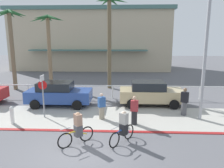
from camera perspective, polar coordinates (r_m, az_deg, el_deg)
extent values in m
plane|color=#5B5B60|center=(18.99, -3.06, -2.41)|extent=(80.00, 80.00, 0.00)
cube|color=#ADAAA0|center=(13.48, -5.50, -8.46)|extent=(44.00, 4.00, 0.02)
cube|color=maroon|center=(11.65, -6.90, -11.85)|extent=(44.00, 0.24, 0.03)
cube|color=#BCAD8E|center=(34.68, -5.08, 10.97)|extent=(22.59, 8.12, 8.31)
cube|color=#47706B|center=(34.89, -5.22, 18.23)|extent=(23.19, 8.72, 0.50)
cube|color=#47706B|center=(30.21, -6.20, 8.63)|extent=(15.82, 1.20, 0.16)
cylinder|color=white|center=(17.31, -3.58, -0.43)|extent=(20.13, 0.08, 0.08)
cylinder|color=white|center=(19.84, -26.66, -1.57)|extent=(0.08, 0.08, 1.00)
cylinder|color=white|center=(18.85, -20.71, -1.72)|extent=(0.08, 0.08, 1.00)
cylinder|color=white|center=(18.09, -14.19, -1.86)|extent=(0.08, 0.08, 1.00)
cylinder|color=white|center=(17.57, -7.19, -1.98)|extent=(0.08, 0.08, 1.00)
cylinder|color=white|center=(17.34, 0.12, -2.08)|extent=(0.08, 0.08, 1.00)
cylinder|color=white|center=(17.39, 7.51, -2.15)|extent=(0.08, 0.08, 1.00)
cylinder|color=white|center=(17.72, 14.74, -2.17)|extent=(0.08, 0.08, 1.00)
cylinder|color=white|center=(18.32, 21.60, -2.17)|extent=(0.08, 0.08, 1.00)
cylinder|color=gray|center=(13.68, -17.22, -3.85)|extent=(0.08, 0.08, 2.20)
cube|color=white|center=(13.41, -17.56, 1.42)|extent=(0.04, 0.56, 0.36)
cylinder|color=red|center=(13.48, -17.45, -0.25)|extent=(0.52, 0.03, 0.52)
cylinder|color=white|center=(13.50, -24.27, -7.60)|extent=(0.20, 0.20, 0.85)
sphere|color=white|center=(13.36, -24.44, -5.67)|extent=(0.20, 0.20, 0.20)
cylinder|color=#9EA0A5|center=(13.31, 22.83, 6.93)|extent=(0.18, 0.18, 7.50)
cylinder|color=#756047|center=(21.83, -24.23, 7.63)|extent=(0.36, 0.36, 6.92)
cone|color=#235B2D|center=(21.54, -23.02, 16.30)|extent=(1.69, 0.32, 0.77)
cone|color=#235B2D|center=(22.18, -23.34, 16.11)|extent=(1.15, 1.33, 0.78)
cone|color=#235B2D|center=(22.80, -24.38, 15.96)|extent=(0.75, 1.97, 0.73)
cone|color=#235B2D|center=(22.53, -26.26, 15.84)|extent=(1.67, 1.02, 0.75)
cone|color=#235B2D|center=(21.92, -26.68, 16.13)|extent=(1.33, 0.86, 0.61)
cone|color=#235B2D|center=(21.33, -26.29, 16.09)|extent=(0.66, 1.60, 0.77)
cone|color=#235B2D|center=(21.27, -24.64, 16.52)|extent=(1.09, 1.26, 0.58)
cylinder|color=#846B4C|center=(22.62, -15.78, 7.99)|extent=(0.36, 0.36, 6.64)
cone|color=#235B2D|center=(22.41, -14.27, 16.02)|extent=(1.64, 0.32, 0.72)
cone|color=#235B2D|center=(22.98, -14.57, 15.99)|extent=(1.30, 1.30, 0.64)
cone|color=#235B2D|center=(23.25, -15.72, 15.83)|extent=(0.32, 1.37, 0.68)
cone|color=#235B2D|center=(23.38, -17.17, 15.62)|extent=(1.46, 1.46, 0.76)
cone|color=#235B2D|center=(22.93, -18.38, 15.57)|extent=(1.84, 0.32, 0.81)
cone|color=#235B2D|center=(22.35, -17.88, 16.00)|extent=(1.24, 1.24, 0.59)
cone|color=#235B2D|center=(21.83, -17.00, 16.20)|extent=(0.32, 1.78, 0.57)
cone|color=#235B2D|center=(21.85, -15.16, 16.16)|extent=(1.53, 1.53, 0.67)
cylinder|color=brown|center=(20.45, -0.68, 10.00)|extent=(0.36, 0.36, 8.02)
cone|color=#235B2D|center=(20.65, 1.69, 20.67)|extent=(1.69, 0.32, 0.68)
cone|color=#235B2D|center=(21.32, 0.52, 20.26)|extent=(1.10, 1.59, 0.78)
cone|color=#235B2D|center=(21.44, -1.79, 20.31)|extent=(1.16, 1.69, 0.71)
cone|color=#235B2D|center=(20.74, -2.50, 20.79)|extent=(1.28, 0.32, 0.57)
cone|color=#235B2D|center=(20.12, -1.85, 20.80)|extent=(1.01, 1.43, 0.75)
cylinder|color=black|center=(18.87, -26.92, -2.77)|extent=(0.66, 0.22, 0.66)
cube|color=#284793|center=(15.85, -13.36, -2.89)|extent=(4.40, 1.80, 0.80)
cube|color=#1E2328|center=(15.77, -14.35, -0.48)|extent=(2.29, 1.58, 0.56)
cylinder|color=black|center=(16.49, -7.72, -3.54)|extent=(0.66, 0.22, 0.66)
cylinder|color=black|center=(14.79, -8.96, -5.39)|extent=(0.66, 0.22, 0.66)
cylinder|color=black|center=(17.21, -17.00, -3.30)|extent=(0.66, 0.22, 0.66)
cylinder|color=black|center=(15.59, -19.19, -5.01)|extent=(0.66, 0.22, 0.66)
cube|color=tan|center=(15.79, 10.09, -2.80)|extent=(4.40, 1.80, 0.80)
cube|color=#1E2328|center=(15.61, 9.27, -0.39)|extent=(2.29, 1.58, 0.56)
cylinder|color=black|center=(16.99, 14.37, -3.35)|extent=(0.66, 0.22, 0.66)
cylinder|color=black|center=(15.30, 15.72, -5.11)|extent=(0.66, 0.22, 0.66)
cylinder|color=black|center=(16.64, 4.82, -3.33)|extent=(0.66, 0.22, 0.66)
cylinder|color=black|center=(14.92, 5.08, -5.14)|extent=(0.66, 0.22, 0.66)
torus|color=black|center=(10.05, -12.00, -14.08)|extent=(0.58, 0.52, 0.72)
torus|color=black|center=(10.54, -6.55, -12.62)|extent=(0.58, 0.52, 0.72)
cylinder|color=gold|center=(10.32, -8.17, -12.31)|extent=(0.55, 0.50, 0.35)
cylinder|color=gold|center=(10.03, -10.83, -12.26)|extent=(0.32, 0.29, 0.07)
cylinder|color=gold|center=(10.24, -8.65, -12.07)|extent=(0.05, 0.05, 0.44)
cylinder|color=silver|center=(9.85, -11.88, -11.13)|extent=(0.40, 0.36, 0.04)
cube|color=#4C4C51|center=(10.22, -8.66, -11.77)|extent=(0.43, 0.42, 0.52)
cube|color=#93705B|center=(10.02, -8.75, -9.04)|extent=(0.42, 0.43, 0.52)
sphere|color=#9E7556|center=(9.94, -8.80, -7.80)|extent=(0.22, 0.22, 0.22)
torus|color=black|center=(9.90, 0.64, -14.21)|extent=(0.48, 0.61, 0.72)
torus|color=black|center=(10.71, 4.39, -12.16)|extent=(0.48, 0.61, 0.72)
cylinder|color=#2851A8|center=(10.39, 3.33, -12.01)|extent=(0.45, 0.58, 0.35)
cylinder|color=#2851A8|center=(9.95, 1.53, -12.24)|extent=(0.27, 0.34, 0.07)
cylinder|color=#2851A8|center=(10.29, 3.02, -11.82)|extent=(0.05, 0.05, 0.44)
cylinder|color=silver|center=(9.71, 0.84, -11.20)|extent=(0.33, 0.42, 0.04)
cube|color=#232326|center=(10.27, 3.02, -11.52)|extent=(0.42, 0.42, 0.52)
cube|color=#B7B2A8|center=(10.08, 3.05, -8.80)|extent=(0.43, 0.41, 0.52)
sphere|color=beige|center=(10.00, 3.07, -7.57)|extent=(0.22, 0.22, 0.22)
cylinder|color=#232326|center=(12.31, 5.73, -8.62)|extent=(0.37, 0.37, 0.77)
cube|color=#A33338|center=(12.09, 5.79, -5.60)|extent=(0.44, 0.33, 0.59)
sphere|color=#D6A884|center=(11.97, 5.84, -3.62)|extent=(0.21, 0.21, 0.21)
cylinder|color=gray|center=(13.04, -2.65, -7.43)|extent=(0.44, 0.44, 0.75)
cube|color=#2D5699|center=(12.83, -2.68, -4.64)|extent=(0.48, 0.43, 0.58)
sphere|color=beige|center=(12.72, -2.70, -2.81)|extent=(0.21, 0.21, 0.21)
cylinder|color=#4C4C51|center=(14.30, 18.01, -6.10)|extent=(0.45, 0.45, 0.83)
cube|color=black|center=(14.10, 18.20, -3.25)|extent=(0.47, 0.46, 0.64)
sphere|color=brown|center=(13.99, 18.32, -1.42)|extent=(0.23, 0.23, 0.23)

